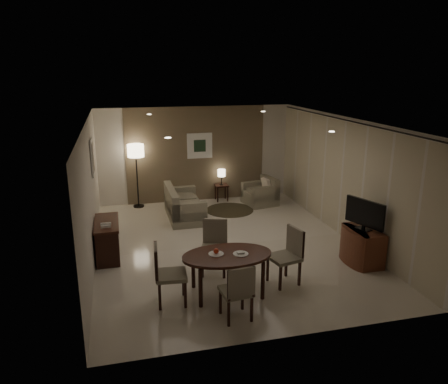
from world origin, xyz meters
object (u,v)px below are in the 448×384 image
object	(u,v)px
console_desk	(108,239)
side_table	(221,193)
dining_table	(227,274)
floor_lamp	(137,176)
tv_cabinet	(363,246)
armchair	(260,191)
chair_right	(284,257)
chair_far	(214,248)
sofa	(184,203)
chair_left	(171,274)
chair_near	(236,290)

from	to	relation	value
console_desk	side_table	xyz separation A→B (m)	(3.17, 3.25, -0.14)
dining_table	floor_lamp	world-z (taller)	floor_lamp
floor_lamp	tv_cabinet	bearing A→B (deg)	-49.08
armchair	tv_cabinet	bearing A→B (deg)	-0.09
floor_lamp	chair_right	bearing A→B (deg)	-66.35
chair_far	sofa	size ratio (longest dim) A/B	0.59
chair_left	dining_table	bearing A→B (deg)	-80.54
chair_right	console_desk	bearing A→B (deg)	-135.65
tv_cabinet	side_table	world-z (taller)	tv_cabinet
chair_far	chair_right	xyz separation A→B (m)	(1.11, -0.69, 0.01)
tv_cabinet	chair_right	distance (m)	1.89
chair_near	sofa	bearing A→B (deg)	-95.40
chair_near	floor_lamp	xyz separation A→B (m)	(-1.13, 6.05, 0.41)
chair_right	side_table	world-z (taller)	chair_right
chair_near	tv_cabinet	bearing A→B (deg)	-161.76
side_table	floor_lamp	xyz separation A→B (m)	(-2.38, -0.02, 0.64)
tv_cabinet	armchair	bearing A→B (deg)	100.20
dining_table	tv_cabinet	bearing A→B (deg)	10.63
sofa	armchair	size ratio (longest dim) A/B	2.00
chair_near	sofa	distance (m)	4.84
console_desk	chair_near	xyz separation A→B (m)	(1.93, -2.82, 0.09)
dining_table	chair_right	distance (m)	1.08
armchair	console_desk	bearing A→B (deg)	-67.80
chair_left	armchair	size ratio (longest dim) A/B	1.20
dining_table	chair_near	size ratio (longest dim) A/B	1.64
console_desk	chair_far	world-z (taller)	chair_far
chair_right	sofa	world-z (taller)	chair_right
chair_right	side_table	size ratio (longest dim) A/B	2.15
dining_table	chair_left	world-z (taller)	chair_left
tv_cabinet	chair_left	xyz separation A→B (m)	(-3.86, -0.63, 0.16)
chair_far	sofa	xyz separation A→B (m)	(-0.04, 3.26, -0.10)
chair_far	chair_right	bearing A→B (deg)	-13.84
console_desk	sofa	size ratio (longest dim) A/B	0.71
tv_cabinet	floor_lamp	size ratio (longest dim) A/B	0.51
dining_table	armchair	size ratio (longest dim) A/B	1.81
dining_table	chair_far	distance (m)	0.81
side_table	chair_near	bearing A→B (deg)	-101.62
chair_near	chair_far	distance (m)	1.58
chair_far	armchair	bearing A→B (deg)	78.46
chair_right	sofa	bearing A→B (deg)	-176.96
chair_far	chair_left	xyz separation A→B (m)	(-0.91, -0.88, 0.01)
tv_cabinet	side_table	distance (m)	5.05
chair_left	armchair	distance (m)	5.70
tv_cabinet	chair_right	size ratio (longest dim) A/B	0.89
chair_far	floor_lamp	world-z (taller)	floor_lamp
dining_table	sofa	distance (m)	4.07
sofa	floor_lamp	world-z (taller)	floor_lamp
chair_left	chair_right	bearing A→B (deg)	-80.15
armchair	side_table	world-z (taller)	armchair
tv_cabinet	side_table	size ratio (longest dim) A/B	1.90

